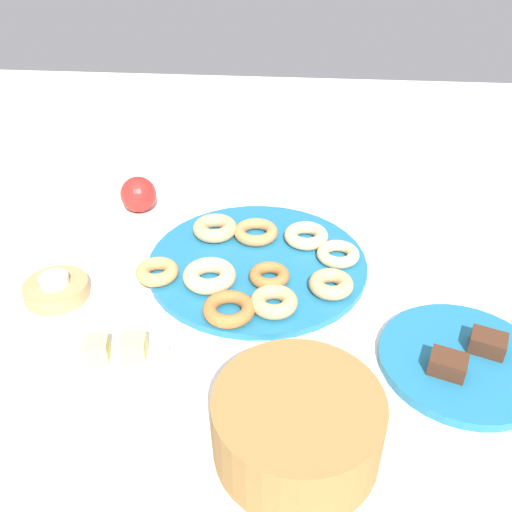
% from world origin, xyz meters
% --- Properties ---
extents(ground_plane, '(2.40, 2.40, 0.00)m').
position_xyz_m(ground_plane, '(0.00, 0.00, 0.00)').
color(ground_plane, white).
extents(donut_plate, '(0.42, 0.42, 0.01)m').
position_xyz_m(donut_plate, '(0.00, 0.00, 0.01)').
color(donut_plate, '#1E6B93').
rests_on(donut_plate, ground_plane).
extents(donut_0, '(0.09, 0.09, 0.02)m').
position_xyz_m(donut_0, '(-0.15, -0.02, 0.03)').
color(donut_0, '#EABC84').
rests_on(donut_0, donut_plate).
extents(donut_1, '(0.10, 0.10, 0.03)m').
position_xyz_m(donut_1, '(-0.04, 0.14, 0.03)').
color(donut_1, tan).
rests_on(donut_1, donut_plate).
extents(donut_2, '(0.12, 0.12, 0.03)m').
position_xyz_m(donut_2, '(0.09, -0.08, 0.03)').
color(donut_2, tan).
rests_on(donut_2, donut_plate).
extents(donut_3, '(0.10, 0.10, 0.02)m').
position_xyz_m(donut_3, '(-0.03, 0.06, 0.03)').
color(donut_3, '#AD6B33').
rests_on(donut_3, donut_plate).
extents(donut_4, '(0.13, 0.13, 0.03)m').
position_xyz_m(donut_4, '(0.08, 0.08, 0.03)').
color(donut_4, '#EABC84').
rests_on(donut_4, donut_plate).
extents(donut_5, '(0.12, 0.12, 0.03)m').
position_xyz_m(donut_5, '(-0.09, -0.07, 0.03)').
color(donut_5, '#EABC84').
rests_on(donut_5, donut_plate).
extents(donut_6, '(0.11, 0.11, 0.02)m').
position_xyz_m(donut_6, '(0.01, -0.08, 0.03)').
color(donut_6, '#C6844C').
rests_on(donut_6, donut_plate).
extents(donut_7, '(0.11, 0.11, 0.03)m').
position_xyz_m(donut_7, '(0.18, 0.07, 0.03)').
color(donut_7, tan).
rests_on(donut_7, donut_plate).
extents(donut_8, '(0.11, 0.11, 0.03)m').
position_xyz_m(donut_8, '(-0.14, 0.08, 0.03)').
color(donut_8, tan).
rests_on(donut_8, donut_plate).
extents(donut_9, '(0.13, 0.13, 0.02)m').
position_xyz_m(donut_9, '(0.03, 0.16, 0.03)').
color(donut_9, '#AD6B33').
rests_on(donut_9, donut_plate).
extents(cake_plate, '(0.26, 0.26, 0.02)m').
position_xyz_m(cake_plate, '(-0.34, 0.23, 0.01)').
color(cake_plate, '#1E6B93').
rests_on(cake_plate, ground_plane).
extents(brownie_near, '(0.06, 0.06, 0.03)m').
position_xyz_m(brownie_near, '(-0.38, 0.22, 0.03)').
color(brownie_near, '#472819').
rests_on(brownie_near, cake_plate).
extents(brownie_far, '(0.06, 0.06, 0.03)m').
position_xyz_m(brownie_far, '(-0.31, 0.27, 0.03)').
color(brownie_far, '#472819').
rests_on(brownie_far, cake_plate).
extents(candle_holder, '(0.11, 0.11, 0.03)m').
position_xyz_m(candle_holder, '(0.35, 0.12, 0.01)').
color(candle_holder, tan).
rests_on(candle_holder, ground_plane).
extents(tealight, '(0.05, 0.05, 0.01)m').
position_xyz_m(tealight, '(0.35, 0.12, 0.04)').
color(tealight, silver).
rests_on(tealight, candle_holder).
extents(basket, '(0.27, 0.27, 0.10)m').
position_xyz_m(basket, '(-0.09, 0.41, 0.05)').
color(basket, olive).
rests_on(basket, ground_plane).
extents(fruit_bowl, '(0.15, 0.15, 0.04)m').
position_xyz_m(fruit_bowl, '(0.19, 0.29, 0.02)').
color(fruit_bowl, silver).
rests_on(fruit_bowl, ground_plane).
extents(melon_chunk_left, '(0.04, 0.04, 0.04)m').
position_xyz_m(melon_chunk_left, '(0.16, 0.29, 0.05)').
color(melon_chunk_left, '#DBD67A').
rests_on(melon_chunk_left, fruit_bowl).
extents(melon_chunk_right, '(0.04, 0.04, 0.04)m').
position_xyz_m(melon_chunk_right, '(0.21, 0.30, 0.05)').
color(melon_chunk_right, '#DBD67A').
rests_on(melon_chunk_right, fruit_bowl).
extents(apple, '(0.08, 0.08, 0.08)m').
position_xyz_m(apple, '(0.28, -0.19, 0.04)').
color(apple, red).
rests_on(apple, ground_plane).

